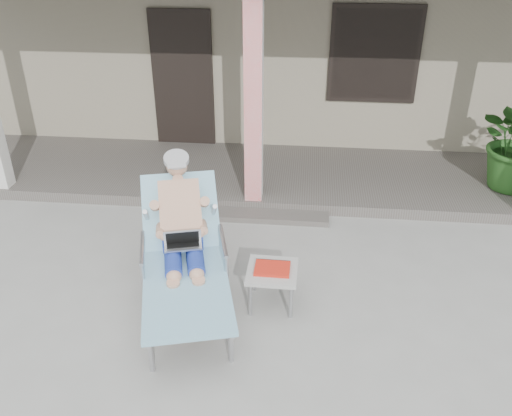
# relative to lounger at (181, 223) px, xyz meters

# --- Properties ---
(ground) EXTENTS (60.00, 60.00, 0.00)m
(ground) POSITION_rel_lounger_xyz_m (0.51, -0.22, -0.85)
(ground) COLOR #9E9E99
(ground) RESTS_ON ground
(house) EXTENTS (10.40, 5.40, 3.30)m
(house) POSITION_rel_lounger_xyz_m (0.51, 6.27, 0.82)
(house) COLOR gray
(house) RESTS_ON ground
(porch_deck) EXTENTS (10.00, 2.00, 0.15)m
(porch_deck) POSITION_rel_lounger_xyz_m (0.51, 2.78, -0.77)
(porch_deck) COLOR #605B56
(porch_deck) RESTS_ON ground
(porch_step) EXTENTS (2.00, 0.30, 0.07)m
(porch_step) POSITION_rel_lounger_xyz_m (0.51, 1.63, -0.81)
(porch_step) COLOR #605B56
(porch_step) RESTS_ON ground
(lounger) EXTENTS (1.29, 2.19, 1.38)m
(lounger) POSITION_rel_lounger_xyz_m (0.00, 0.00, 0.00)
(lounger) COLOR #B7B7BC
(lounger) RESTS_ON ground
(side_table) EXTENTS (0.50, 0.50, 0.45)m
(side_table) POSITION_rel_lounger_xyz_m (0.90, -0.08, -0.47)
(side_table) COLOR #ACACA7
(side_table) RESTS_ON ground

